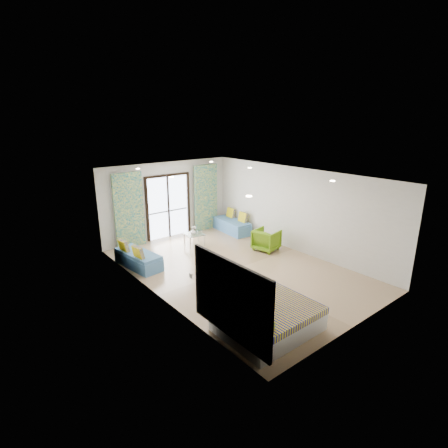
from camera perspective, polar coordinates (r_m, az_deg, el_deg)
floor at (r=10.13m, az=1.92°, el=-7.31°), size 5.00×7.50×0.01m
ceiling at (r=9.35m, az=2.08°, el=7.95°), size 5.00×7.50×0.01m
wall_back at (r=12.63m, az=-9.18°, el=3.88°), size 5.00×0.01×2.70m
wall_front at (r=7.40m, az=21.39°, el=-6.60°), size 5.00×0.01×2.70m
wall_left at (r=8.32m, az=-11.20°, el=-3.13°), size 0.01×7.50×2.70m
wall_right at (r=11.38m, az=11.59°, el=2.31°), size 0.01×7.50×2.70m
balcony_door at (r=12.63m, az=-9.09°, el=3.45°), size 1.76×0.08×2.28m
balcony_rail at (r=12.71m, az=-9.05°, el=2.11°), size 1.52×0.03×0.04m
curtain_left at (r=11.83m, az=-15.23°, el=2.11°), size 1.00×0.10×2.50m
curtain_right at (r=13.32m, az=-2.97°, el=4.31°), size 1.00×0.10×2.50m
downlight_a at (r=6.97m, az=4.09°, el=4.56°), size 0.12×0.12×0.02m
downlight_b at (r=9.08m, az=17.29°, el=6.74°), size 0.12×0.12×0.02m
downlight_c at (r=9.36m, az=-8.57°, el=7.60°), size 0.12×0.12×0.02m
downlight_d at (r=11.01m, az=4.23°, el=9.13°), size 0.12×0.12×0.02m
downlight_e at (r=11.11m, az=-13.88°, el=8.76°), size 0.12×0.12×0.02m
downlight_f at (r=12.54m, az=-2.09°, el=10.12°), size 0.12×0.12×0.02m
headboard at (r=6.39m, az=0.98°, el=-12.18°), size 0.06×2.10×1.50m
switch_plate at (r=7.28m, az=-5.44°, el=-8.41°), size 0.02×0.10×0.10m
bed at (r=7.37m, az=7.06°, el=-15.03°), size 1.90×1.55×0.66m
daybed_left at (r=10.47m, az=-13.87°, el=-5.53°), size 0.83×1.68×0.80m
daybed_right at (r=13.23m, az=1.34°, el=-0.21°), size 0.78×1.71×0.82m
coffee_table at (r=11.89m, az=-4.87°, el=-1.80°), size 0.69×0.69×0.68m
vase at (r=11.78m, az=-5.08°, el=-1.29°), size 0.22×0.23×0.19m
armchair at (r=11.48m, az=6.94°, el=-2.40°), size 0.84×0.88×0.76m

